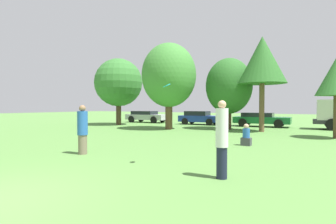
# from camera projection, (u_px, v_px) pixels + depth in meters

# --- Properties ---
(person_thrower) EXTENTS (0.38, 0.38, 1.83)m
(person_thrower) POSITION_uv_depth(u_px,v_px,m) (83.00, 130.00, 9.80)
(person_thrower) COLOR #726651
(person_thrower) RESTS_ON ground
(person_catcher) EXTENTS (0.31, 0.31, 1.94)m
(person_catcher) POSITION_uv_depth(u_px,v_px,m) (222.00, 139.00, 6.51)
(person_catcher) COLOR #191E33
(person_catcher) RESTS_ON ground
(frisbee) EXTENTS (0.25, 0.23, 0.15)m
(frisbee) POSITION_uv_depth(u_px,v_px,m) (167.00, 85.00, 7.76)
(frisbee) COLOR #19B2D8
(bystander_sitting) EXTENTS (0.43, 0.35, 0.99)m
(bystander_sitting) POSITION_uv_depth(u_px,v_px,m) (246.00, 137.00, 11.95)
(bystander_sitting) COLOR #3F3F47
(bystander_sitting) RESTS_ON ground
(tree_0) EXTENTS (4.46, 4.46, 6.20)m
(tree_0) POSITION_uv_depth(u_px,v_px,m) (118.00, 83.00, 24.73)
(tree_0) COLOR #473323
(tree_0) RESTS_ON ground
(tree_1) EXTENTS (4.15, 4.15, 6.57)m
(tree_1) POSITION_uv_depth(u_px,v_px,m) (169.00, 76.00, 20.11)
(tree_1) COLOR brown
(tree_1) RESTS_ON ground
(tree_2) EXTENTS (3.52, 3.52, 5.44)m
(tree_2) POSITION_uv_depth(u_px,v_px,m) (229.00, 86.00, 20.20)
(tree_2) COLOR #473323
(tree_2) RESTS_ON ground
(tree_3) EXTENTS (3.25, 3.25, 6.58)m
(tree_3) POSITION_uv_depth(u_px,v_px,m) (262.00, 60.00, 18.12)
(tree_3) COLOR brown
(tree_3) RESTS_ON ground
(parked_car_silver) EXTENTS (4.62, 2.21, 1.23)m
(parked_car_silver) POSITION_uv_depth(u_px,v_px,m) (146.00, 116.00, 28.46)
(parked_car_silver) COLOR #B2B2B7
(parked_car_silver) RESTS_ON ground
(parked_car_blue) EXTENTS (4.02, 2.02, 1.29)m
(parked_car_blue) POSITION_uv_depth(u_px,v_px,m) (199.00, 117.00, 25.27)
(parked_car_blue) COLOR #1E389E
(parked_car_blue) RESTS_ON ground
(parked_car_green) EXTENTS (4.68, 2.27, 1.20)m
(parked_car_green) POSITION_uv_depth(u_px,v_px,m) (261.00, 119.00, 22.69)
(parked_car_green) COLOR #196633
(parked_car_green) RESTS_ON ground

